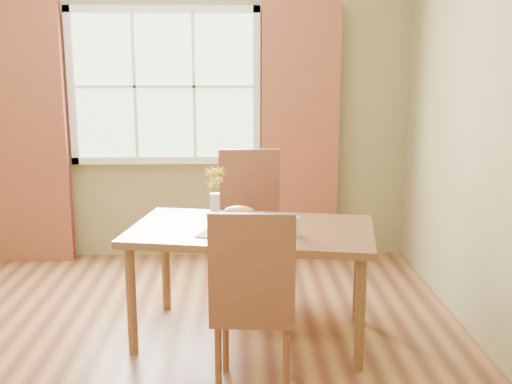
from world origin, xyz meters
The scene contains 12 objects.
room centered at (0.00, 0.00, 1.35)m, with size 4.24×3.84×2.74m.
window centered at (0.00, 1.87, 1.50)m, with size 1.62×0.06×1.32m.
curtain_left centered at (-1.15, 1.78, 1.10)m, with size 0.65×0.08×2.20m, color maroon.
curtain_right centered at (1.15, 1.78, 1.10)m, with size 0.65×0.08×2.20m, color maroon.
dining_table centered at (0.71, 0.22, 0.64)m, with size 1.59×1.07×0.71m.
chair_near centered at (0.70, -0.48, 0.55)m, with size 0.45×0.45×1.01m.
chair_far centered at (0.70, 0.94, 0.59)m, with size 0.45×0.45×1.08m.
placemat centered at (0.64, 0.10, 0.72)m, with size 0.45×0.33×0.01m, color beige.
plate centered at (0.64, 0.10, 0.72)m, with size 0.22×0.22×0.01m, color #6CE038.
croissant_sandwich centered at (0.63, 0.15, 0.80)m, with size 0.20×0.15×0.13m.
water_glass centered at (0.94, 0.05, 0.77)m, with size 0.07×0.07×0.11m.
flower_vase centered at (0.47, 0.47, 0.91)m, with size 0.13×0.13×0.33m.
Camera 1 is at (0.64, -3.29, 1.69)m, focal length 42.00 mm.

